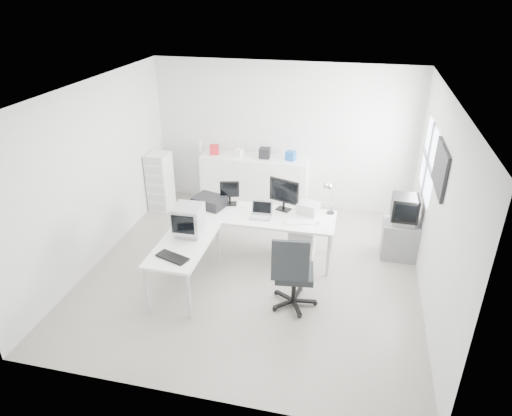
% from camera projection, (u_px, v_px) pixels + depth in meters
% --- Properties ---
extents(floor, '(5.00, 5.00, 0.01)m').
position_uv_depth(floor, '(253.00, 270.00, 7.15)').
color(floor, '#BAB2A7').
rests_on(floor, ground).
extents(ceiling, '(5.00, 5.00, 0.01)m').
position_uv_depth(ceiling, '(253.00, 90.00, 5.89)').
color(ceiling, white).
rests_on(ceiling, back_wall).
extents(back_wall, '(5.00, 0.02, 2.80)m').
position_uv_depth(back_wall, '(283.00, 137.00, 8.69)').
color(back_wall, silver).
rests_on(back_wall, floor).
extents(left_wall, '(0.02, 5.00, 2.80)m').
position_uv_depth(left_wall, '(95.00, 174.00, 7.02)').
color(left_wall, silver).
rests_on(left_wall, floor).
extents(right_wall, '(0.02, 5.00, 2.80)m').
position_uv_depth(right_wall, '(437.00, 207.00, 6.01)').
color(right_wall, silver).
rests_on(right_wall, floor).
extents(window, '(0.02, 1.20, 1.10)m').
position_uv_depth(window, '(428.00, 161.00, 6.97)').
color(window, white).
rests_on(window, right_wall).
extents(wall_picture, '(0.04, 0.90, 0.60)m').
position_uv_depth(wall_picture, '(440.00, 168.00, 5.88)').
color(wall_picture, black).
rests_on(wall_picture, right_wall).
extents(main_desk, '(2.40, 0.80, 0.75)m').
position_uv_depth(main_desk, '(259.00, 235.00, 7.39)').
color(main_desk, white).
rests_on(main_desk, floor).
extents(side_desk, '(0.70, 1.40, 0.75)m').
position_uv_depth(side_desk, '(185.00, 265.00, 6.61)').
color(side_desk, white).
rests_on(side_desk, floor).
extents(drawer_pedestal, '(0.40, 0.50, 0.60)m').
position_uv_depth(drawer_pedestal, '(302.00, 242.00, 7.33)').
color(drawer_pedestal, white).
rests_on(drawer_pedestal, floor).
extents(inkjet_printer, '(0.57, 0.49, 0.17)m').
position_uv_depth(inkjet_printer, '(210.00, 202.00, 7.44)').
color(inkjet_printer, black).
rests_on(inkjet_printer, main_desk).
extents(lcd_monitor_small, '(0.35, 0.25, 0.40)m').
position_uv_depth(lcd_monitor_small, '(230.00, 193.00, 7.46)').
color(lcd_monitor_small, black).
rests_on(lcd_monitor_small, main_desk).
extents(lcd_monitor_large, '(0.55, 0.36, 0.53)m').
position_uv_depth(lcd_monitor_large, '(284.00, 195.00, 7.25)').
color(lcd_monitor_large, black).
rests_on(lcd_monitor_large, main_desk).
extents(laptop, '(0.36, 0.37, 0.23)m').
position_uv_depth(laptop, '(261.00, 211.00, 7.08)').
color(laptop, '#B7B7BA').
rests_on(laptop, main_desk).
extents(white_keyboard, '(0.41, 0.24, 0.02)m').
position_uv_depth(white_keyboard, '(298.00, 223.00, 6.96)').
color(white_keyboard, white).
rests_on(white_keyboard, main_desk).
extents(white_mouse, '(0.06, 0.06, 0.06)m').
position_uv_depth(white_mouse, '(318.00, 222.00, 6.93)').
color(white_mouse, white).
rests_on(white_mouse, main_desk).
extents(laser_printer, '(0.37, 0.34, 0.18)m').
position_uv_depth(laser_printer, '(308.00, 208.00, 7.23)').
color(laser_printer, '#B8B8B8').
rests_on(laser_printer, main_desk).
extents(desk_lamp, '(0.20, 0.20, 0.47)m').
position_uv_depth(desk_lamp, '(331.00, 200.00, 7.16)').
color(desk_lamp, silver).
rests_on(desk_lamp, main_desk).
extents(crt_monitor, '(0.37, 0.37, 0.42)m').
position_uv_depth(crt_monitor, '(189.00, 222.00, 6.56)').
color(crt_monitor, '#B7B7BA').
rests_on(crt_monitor, side_desk).
extents(black_keyboard, '(0.49, 0.32, 0.03)m').
position_uv_depth(black_keyboard, '(172.00, 257.00, 6.08)').
color(black_keyboard, black).
rests_on(black_keyboard, side_desk).
extents(office_chair, '(0.74, 0.74, 1.15)m').
position_uv_depth(office_chair, '(295.00, 270.00, 6.16)').
color(office_chair, '#2A2D2F').
rests_on(office_chair, floor).
extents(tv_cabinet, '(0.57, 0.46, 0.62)m').
position_uv_depth(tv_cabinet, '(400.00, 239.00, 7.39)').
color(tv_cabinet, slate).
rests_on(tv_cabinet, floor).
extents(crt_tv, '(0.50, 0.48, 0.45)m').
position_uv_depth(crt_tv, '(404.00, 210.00, 7.15)').
color(crt_tv, black).
rests_on(crt_tv, tv_cabinet).
extents(sideboard, '(2.07, 0.52, 1.04)m').
position_uv_depth(sideboard, '(254.00, 182.00, 8.97)').
color(sideboard, white).
rests_on(sideboard, floor).
extents(clutter_box_a, '(0.21, 0.20, 0.18)m').
position_uv_depth(clutter_box_a, '(214.00, 150.00, 8.85)').
color(clutter_box_a, red).
rests_on(clutter_box_a, sideboard).
extents(clutter_box_b, '(0.17, 0.16, 0.14)m').
position_uv_depth(clutter_box_b, '(239.00, 153.00, 8.76)').
color(clutter_box_b, white).
rests_on(clutter_box_b, sideboard).
extents(clutter_box_c, '(0.20, 0.19, 0.20)m').
position_uv_depth(clutter_box_c, '(265.00, 153.00, 8.65)').
color(clutter_box_c, black).
rests_on(clutter_box_c, sideboard).
extents(clutter_box_d, '(0.20, 0.19, 0.17)m').
position_uv_depth(clutter_box_d, '(291.00, 156.00, 8.55)').
color(clutter_box_d, '#1856AA').
rests_on(clutter_box_d, sideboard).
extents(clutter_bottle, '(0.07, 0.07, 0.22)m').
position_uv_depth(clutter_bottle, '(200.00, 147.00, 8.94)').
color(clutter_bottle, white).
rests_on(clutter_bottle, sideboard).
extents(filing_cabinet, '(0.39, 0.47, 1.12)m').
position_uv_depth(filing_cabinet, '(160.00, 181.00, 8.88)').
color(filing_cabinet, white).
rests_on(filing_cabinet, floor).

